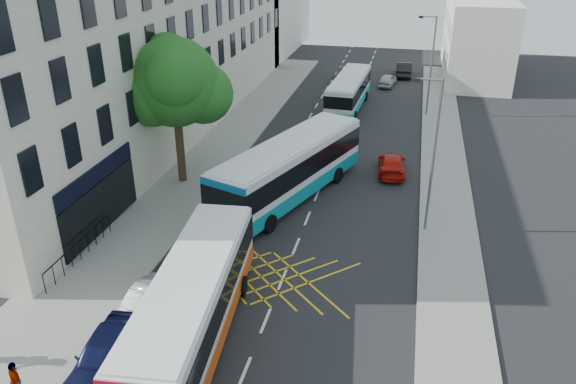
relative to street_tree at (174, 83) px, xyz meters
The scene contains 20 objects.
ground 18.33m from the street_tree, 60.38° to the right, with size 120.00×120.00×0.00m, color black.
pavement_left 6.22m from the street_tree, 73.47° to the left, with size 5.00×70.00×0.15m, color gray.
pavement_right 17.17m from the street_tree, ahead, with size 3.00×70.00×0.15m, color gray.
terrace_main 11.00m from the street_tree, 119.95° to the left, with size 8.30×45.00×13.50m.
terrace_far 40.43m from the street_tree, 97.81° to the left, with size 8.00×20.00×10.00m, color silver.
building_right 38.43m from the street_tree, 59.43° to the left, with size 6.00×18.00×8.00m, color silver.
street_tree is the anchor object (origin of this frame).
lamp_near 15.10m from the street_tree, 11.40° to the right, with size 1.45×0.15×8.00m.
lamp_far 22.57m from the street_tree, 49.19° to the left, with size 1.45×0.15×8.00m.
railings 11.22m from the street_tree, 97.02° to the right, with size 0.08×5.60×1.14m, color black, non-canonical shape.
bus_near 15.63m from the street_tree, 65.73° to the right, with size 3.60×11.24×3.11m.
bus_mid 8.31m from the street_tree, ahead, with size 6.88×12.46×3.44m.
bus_far 20.18m from the street_tree, 65.47° to the left, with size 2.87×10.16×2.83m.
parked_car_blue 17.24m from the street_tree, 77.22° to the right, with size 1.72×4.28×1.46m, color #0D1135.
parked_car_silver 14.39m from the street_tree, 74.16° to the right, with size 1.29×3.70×1.22m, color #B2B5BA.
red_hatchback 14.53m from the street_tree, 19.08° to the left, with size 1.71×4.21×1.22m, color #B61207.
distant_car_grey 28.15m from the street_tree, 75.53° to the left, with size 2.43×5.26×1.46m, color #3B3D42.
distant_car_silver 28.85m from the street_tree, 67.09° to the left, with size 1.41×3.52×1.20m, color #B4B6BC.
distant_car_dark 33.42m from the street_tree, 67.84° to the left, with size 1.58×4.54×1.50m, color black.
pedestrian_far 18.79m from the street_tree, 85.19° to the right, with size 0.89×0.37×1.52m, color gray.
Camera 1 is at (4.92, -14.70, 14.65)m, focal length 35.00 mm.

